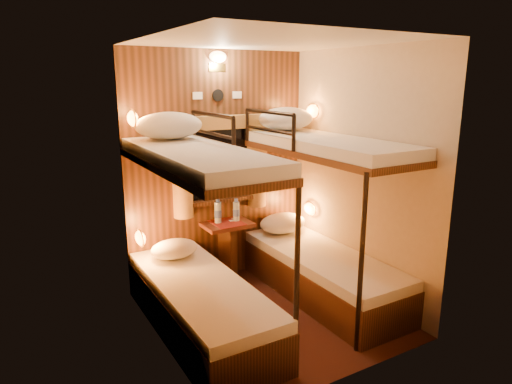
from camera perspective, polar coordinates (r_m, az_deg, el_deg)
floor at (r=4.35m, az=1.72°, el=-15.05°), size 2.10×2.10×0.00m
ceiling at (r=3.82m, az=1.99°, el=18.33°), size 2.10×2.10×0.00m
wall_back at (r=4.82m, az=-4.80°, el=3.01°), size 2.40×0.00×2.40m
wall_front at (r=3.10m, az=12.19°, el=-3.34°), size 2.40×0.00×2.40m
wall_left at (r=3.50m, az=-12.17°, el=-1.38°), size 0.00×2.40×2.40m
wall_right at (r=4.51m, az=12.69°, el=1.99°), size 0.00×2.40×2.40m
back_panel at (r=4.80m, az=-4.72°, el=2.98°), size 2.00×0.03×2.40m
bunk_left at (r=3.89m, az=-7.02°, el=-9.63°), size 0.72×1.90×1.82m
bunk_right at (r=4.51m, az=8.35°, el=-6.29°), size 0.72×1.90×1.82m
window at (r=4.78m, az=-4.56°, el=2.70°), size 1.00×0.12×0.79m
curtains at (r=4.73m, az=-4.40°, el=3.62°), size 1.10×0.22×1.00m
back_fixtures at (r=4.69m, az=-4.79°, el=15.57°), size 0.54×0.09×0.48m
reading_lamps at (r=4.50m, az=-2.88°, el=2.80°), size 2.00×0.20×1.25m
table at (r=4.85m, az=-3.58°, el=-6.52°), size 0.50×0.34×0.66m
bottle_left at (r=4.75m, az=-4.78°, el=-2.57°), size 0.08×0.08×0.26m
bottle_right at (r=4.80m, az=-2.48°, el=-2.44°), size 0.07×0.07×0.24m
sachet_a at (r=4.83m, az=-2.95°, el=-3.61°), size 0.08×0.06×0.01m
sachet_b at (r=4.91m, az=-2.65°, el=-3.33°), size 0.09×0.08×0.01m
pillow_lower_left at (r=4.42m, az=-10.18°, el=-7.00°), size 0.45×0.32×0.18m
pillow_lower_right at (r=5.05m, az=3.37°, el=-3.89°), size 0.54×0.39×0.21m
pillow_upper_left at (r=4.15m, az=-10.84°, el=8.17°), size 0.61×0.43×0.24m
pillow_upper_right at (r=4.81m, az=3.75°, el=9.13°), size 0.61×0.44×0.24m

